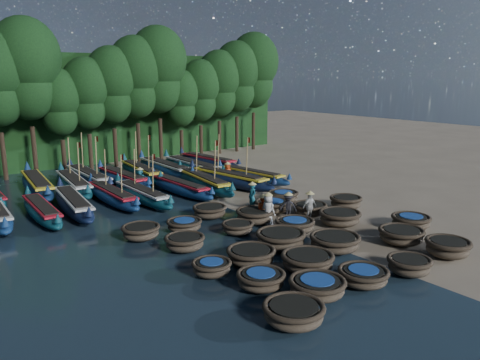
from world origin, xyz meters
TOP-DOWN VIEW (x-y plane):
  - ground at (0.00, 0.00)m, footprint 120.00×120.00m
  - foliage_wall at (0.00, 23.50)m, footprint 40.00×3.00m
  - coracle_0 at (-6.53, -9.71)m, footprint 2.14×2.14m
  - coracle_1 at (-4.45, -8.83)m, footprint 2.60×2.60m
  - coracle_2 at (-2.27, -9.26)m, footprint 2.07×2.07m
  - coracle_3 at (0.05, -9.79)m, footprint 2.13×2.13m
  - coracle_4 at (3.16, -9.77)m, footprint 2.42×2.42m
  - coracle_5 at (-5.67, -7.02)m, footprint 2.26×2.26m
  - coracle_6 at (-3.04, -6.97)m, footprint 2.55×2.55m
  - coracle_7 at (-0.33, -6.12)m, footprint 2.41×2.41m
  - coracle_8 at (3.02, -7.46)m, footprint 2.69×2.69m
  - coracle_9 at (5.38, -6.48)m, footprint 2.10×2.10m
  - coracle_10 at (-6.48, -4.83)m, footprint 1.86×1.86m
  - coracle_11 at (-4.45, -4.92)m, footprint 2.64×2.64m
  - coracle_12 at (-2.07, -4.25)m, footprint 2.54×2.54m
  - coracle_13 at (0.00, -3.09)m, footprint 2.41×2.41m
  - coracle_14 at (2.87, -3.70)m, footprint 2.59×2.59m
  - coracle_15 at (-5.88, -1.72)m, footprint 2.17×2.17m
  - coracle_16 at (-2.48, -1.40)m, footprint 1.78×1.78m
  - coracle_17 at (-0.62, -0.58)m, footprint 2.56×2.56m
  - coracle_18 at (2.89, -1.40)m, footprint 2.40×2.40m
  - coracle_19 at (5.64, -1.82)m, footprint 2.00×2.00m
  - coracle_20 at (-6.84, 0.92)m, footprint 1.96×1.96m
  - coracle_21 at (-4.45, 0.68)m, footprint 2.25×2.25m
  - coracle_22 at (-2.05, 1.82)m, footprint 1.99×1.99m
  - coracle_23 at (1.57, 0.40)m, footprint 2.31×2.31m
  - coracle_24 at (3.68, 1.72)m, footprint 2.40×2.40m
  - long_boat_1 at (-9.81, 7.50)m, footprint 1.66×7.58m
  - long_boat_2 at (-7.93, 7.73)m, footprint 2.45×8.40m
  - long_boat_3 at (-5.27, 8.23)m, footprint 1.54×8.01m
  - long_boat_4 at (-3.62, 7.31)m, footprint 1.40×7.95m
  - long_boat_5 at (-0.57, 7.58)m, footprint 1.60×7.78m
  - long_boat_6 at (1.39, 7.67)m, footprint 2.67×8.84m
  - long_boat_7 at (3.47, 7.30)m, footprint 2.79×8.89m
  - long_boat_8 at (5.79, 7.49)m, footprint 2.33×7.62m
  - long_boat_10 at (-8.34, 13.95)m, footprint 2.57×9.17m
  - long_boat_11 at (-6.20, 12.79)m, footprint 2.47×8.77m
  - long_boat_12 at (-4.62, 14.19)m, footprint 1.73×9.08m
  - long_boat_13 at (-2.61, 12.53)m, footprint 1.77×8.39m
  - long_boat_14 at (-0.47, 13.86)m, footprint 2.37×8.58m
  - long_boat_15 at (1.63, 13.75)m, footprint 1.73×9.17m
  - long_boat_16 at (3.70, 12.82)m, footprint 1.66×9.22m
  - long_boat_17 at (6.40, 14.44)m, footprint 2.31×8.27m
  - fisherman_0 at (-0.22, -1.22)m, footprint 0.72×0.95m
  - fisherman_1 at (0.81, 1.42)m, footprint 0.52×0.69m
  - fisherman_2 at (-0.12, -0.67)m, footprint 0.58×0.75m
  - fisherman_3 at (1.36, -1.17)m, footprint 1.06×1.13m
  - fisherman_4 at (2.11, -2.12)m, footprint 1.00×0.52m
  - fisherman_5 at (-2.06, 10.71)m, footprint 1.31×1.33m
  - fisherman_6 at (3.99, 8.26)m, footprint 0.89×0.70m
  - tree_4 at (-6.80, 20.00)m, footprint 5.34×5.34m
  - tree_5 at (-4.50, 20.00)m, footprint 3.68×3.68m
  - tree_6 at (-2.20, 20.00)m, footprint 4.09×4.09m
  - tree_7 at (0.10, 20.00)m, footprint 4.51×4.51m
  - tree_8 at (2.40, 20.00)m, footprint 4.92×4.92m
  - tree_9 at (4.70, 20.00)m, footprint 5.34×5.34m
  - tree_10 at (7.00, 20.00)m, footprint 3.68×3.68m
  - tree_11 at (9.30, 20.00)m, footprint 4.09×4.09m
  - tree_12 at (11.60, 20.00)m, footprint 4.51×4.51m
  - tree_13 at (13.90, 20.00)m, footprint 4.92×4.92m
  - tree_14 at (16.20, 20.00)m, footprint 5.34×5.34m

SIDE VIEW (x-z plane):
  - ground at x=0.00m, z-range 0.00..0.00m
  - coracle_16 at x=-2.48m, z-range 0.05..0.68m
  - coracle_10 at x=-6.48m, z-range 0.05..0.68m
  - coracle_21 at x=-4.45m, z-range 0.05..0.69m
  - coracle_2 at x=-2.27m, z-range 0.05..0.73m
  - coracle_5 at x=-5.67m, z-range 0.05..0.74m
  - coracle_24 at x=3.68m, z-range 0.06..0.77m
  - coracle_0 at x=-6.53m, z-range 0.05..0.78m
  - coracle_1 at x=-4.45m, z-range 0.06..0.78m
  - coracle_15 at x=-5.88m, z-range 0.05..0.78m
  - coracle_18 at x=2.89m, z-range 0.05..0.78m
  - coracle_22 at x=-2.05m, z-range 0.05..0.78m
  - coracle_11 at x=-4.45m, z-range 0.05..0.78m
  - coracle_3 at x=0.05m, z-range 0.05..0.79m
  - coracle_13 at x=0.00m, z-range 0.06..0.80m
  - coracle_20 at x=-6.84m, z-range 0.05..0.80m
  - coracle_9 at x=5.38m, z-range 0.06..0.81m
  - coracle_23 at x=1.57m, z-range 0.06..0.81m
  - coracle_8 at x=3.02m, z-range 0.05..0.82m
  - coracle_7 at x=-0.33m, z-range 0.06..0.85m
  - coracle_6 at x=-3.04m, z-range 0.06..0.86m
  - coracle_14 at x=2.87m, z-range 0.06..0.86m
  - coracle_19 at x=5.64m, z-range 0.06..0.86m
  - coracle_17 at x=-0.62m, z-range 0.06..0.87m
  - coracle_12 at x=-2.07m, z-range 0.06..0.88m
  - coracle_4 at x=3.16m, z-range 0.06..0.88m
  - long_boat_1 at x=-9.81m, z-range -0.16..1.18m
  - long_boat_8 at x=5.79m, z-range -0.16..1.19m
  - long_boat_5 at x=-0.57m, z-range -0.16..1.21m
  - long_boat_4 at x=-3.62m, z-range -1.15..2.22m
  - long_boat_3 at x=-5.27m, z-range -1.16..2.24m
  - long_boat_17 at x=6.40m, z-range -0.17..1.29m
  - long_boat_13 at x=-2.61m, z-range -0.18..1.30m
  - long_boat_2 at x=-7.93m, z-range -0.18..1.31m
  - long_boat_14 at x=-0.47m, z-range -1.25..2.41m
  - long_boat_11 at x=-6.20m, z-range -1.28..2.47m
  - long_boat_6 at x=1.39m, z-range -1.29..2.49m
  - long_boat_7 at x=3.47m, z-range -1.30..2.51m
  - long_boat_12 at x=-4.62m, z-range -1.32..2.54m
  - long_boat_15 at x=1.63m, z-range -0.19..1.42m
  - long_boat_16 at x=3.70m, z-range -0.19..1.43m
  - long_boat_10 at x=-8.34m, z-range -0.19..1.43m
  - fisherman_5 at x=-2.06m, z-range -0.06..1.67m
  - fisherman_3 at x=1.36m, z-range -0.05..1.68m
  - fisherman_2 at x=-0.12m, z-range -0.04..1.69m
  - fisherman_6 at x=3.99m, z-range -0.03..1.75m
  - fisherman_4 at x=2.11m, z-range -0.03..1.82m
  - fisherman_0 at x=-0.22m, z-range -0.05..1.92m
  - fisherman_1 at x=0.81m, z-range -0.01..1.93m
  - foliage_wall at x=0.00m, z-range 0.00..10.00m
  - tree_5 at x=-4.50m, z-range 1.63..10.31m
  - tree_10 at x=7.00m, z-range 1.63..10.31m
  - tree_6 at x=-2.20m, z-range 1.82..11.47m
  - tree_11 at x=9.30m, z-range 1.82..11.47m
  - tree_7 at x=0.10m, z-range 2.01..12.64m
  - tree_12 at x=11.60m, z-range 2.01..12.64m
  - tree_8 at x=2.40m, z-range 2.19..13.80m
  - tree_13 at x=13.90m, z-range 2.19..13.80m
  - tree_4 at x=-6.80m, z-range 2.38..14.96m
  - tree_9 at x=4.70m, z-range 2.38..14.96m
  - tree_14 at x=16.20m, z-range 2.38..14.96m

